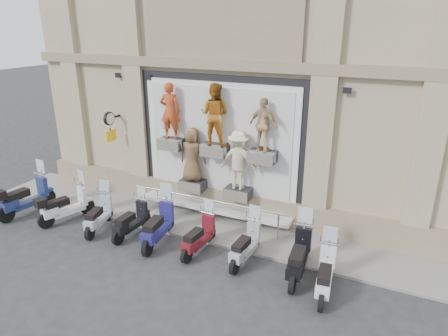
{
  "coord_description": "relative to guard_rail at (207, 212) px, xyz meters",
  "views": [
    {
      "loc": [
        5.17,
        -7.88,
        6.02
      ],
      "look_at": [
        0.63,
        1.9,
        2.06
      ],
      "focal_mm": 32.0,
      "sensor_mm": 36.0,
      "label": 1
    }
  ],
  "objects": [
    {
      "name": "scooter_g",
      "position": [
        1.83,
        -1.34,
        0.24
      ],
      "size": [
        0.59,
        1.75,
        1.4
      ],
      "primitive_type": null,
      "rotation": [
        0.0,
        0.0,
        -0.05
      ],
      "color": "#9D9EA3",
      "rests_on": "ground"
    },
    {
      "name": "scooter_e",
      "position": [
        -0.79,
        -1.5,
        0.33
      ],
      "size": [
        0.86,
        2.03,
        1.6
      ],
      "primitive_type": null,
      "rotation": [
        0.0,
        0.0,
        0.15
      ],
      "color": "navy",
      "rests_on": "ground"
    },
    {
      "name": "scooter_h",
      "position": [
        3.27,
        -1.37,
        0.33
      ],
      "size": [
        0.74,
        2.01,
        1.6
      ],
      "primitive_type": null,
      "rotation": [
        0.0,
        0.0,
        0.08
      ],
      "color": "black",
      "rests_on": "ground"
    },
    {
      "name": "scooter_i",
      "position": [
        4.0,
        -1.78,
        0.26
      ],
      "size": [
        0.71,
        1.83,
        1.45
      ],
      "primitive_type": null,
      "rotation": [
        0.0,
        0.0,
        0.11
      ],
      "color": "white",
      "rests_on": "ground"
    },
    {
      "name": "guard_rail",
      "position": [
        0.0,
        0.0,
        0.0
      ],
      "size": [
        5.06,
        0.1,
        0.93
      ],
      "primitive_type": null,
      "color": "#9EA0A5",
      "rests_on": "ground"
    },
    {
      "name": "shop_vitrine",
      "position": [
        0.06,
        0.74,
        1.97
      ],
      "size": [
        5.6,
        0.83,
        4.3
      ],
      "color": "black",
      "rests_on": "ground"
    },
    {
      "name": "ground",
      "position": [
        0.0,
        -2.0,
        -0.47
      ],
      "size": [
        90.0,
        90.0,
        0.0
      ],
      "primitive_type": "plane",
      "color": "#2C2C2F",
      "rests_on": "ground"
    },
    {
      "name": "scooter_a",
      "position": [
        -5.8,
        -1.74,
        0.38
      ],
      "size": [
        0.85,
        2.13,
        1.69
      ],
      "primitive_type": null,
      "rotation": [
        0.0,
        0.0,
        -0.12
      ],
      "color": "navy",
      "rests_on": "ground"
    },
    {
      "name": "sidewalk",
      "position": [
        0.0,
        0.1,
        -0.43
      ],
      "size": [
        16.0,
        2.2,
        0.08
      ],
      "primitive_type": "cube",
      "color": "gray",
      "rests_on": "ground"
    },
    {
      "name": "scooter_d",
      "position": [
        -1.77,
        -1.45,
        0.22
      ],
      "size": [
        0.56,
        1.72,
        1.38
      ],
      "primitive_type": null,
      "rotation": [
        0.0,
        0.0,
        -0.04
      ],
      "color": "black",
      "rests_on": "ground"
    },
    {
      "name": "scooter_c",
      "position": [
        -2.88,
        -1.6,
        0.24
      ],
      "size": [
        0.94,
        1.8,
        1.4
      ],
      "primitive_type": null,
      "rotation": [
        0.0,
        0.0,
        0.27
      ],
      "color": "#A1A9AF",
      "rests_on": "ground"
    },
    {
      "name": "building",
      "position": [
        0.0,
        5.0,
        5.54
      ],
      "size": [
        14.0,
        8.6,
        12.0
      ],
      "primitive_type": null,
      "color": "tan",
      "rests_on": "ground"
    },
    {
      "name": "scooter_f",
      "position": [
        0.49,
        -1.44,
        0.22
      ],
      "size": [
        0.6,
        1.72,
        1.38
      ],
      "primitive_type": null,
      "rotation": [
        0.0,
        0.0,
        -0.06
      ],
      "color": "#5D1019",
      "rests_on": "ground"
    },
    {
      "name": "clock_sign_bracket",
      "position": [
        -3.9,
        0.47,
        2.34
      ],
      "size": [
        0.1,
        0.8,
        1.02
      ],
      "color": "black",
      "rests_on": "ground"
    },
    {
      "name": "scooter_b",
      "position": [
        -4.22,
        -1.58,
        0.3
      ],
      "size": [
        1.11,
        1.96,
        1.53
      ],
      "primitive_type": null,
      "rotation": [
        0.0,
        0.0,
        -0.32
      ],
      "color": "white",
      "rests_on": "ground"
    }
  ]
}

